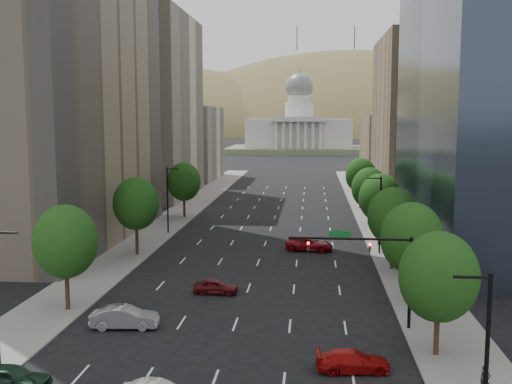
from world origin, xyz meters
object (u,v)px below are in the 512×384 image
(car_silver, at_px, (125,317))
(car_red_far, at_px, (309,244))
(car_maroon, at_px, (216,287))
(capitol, at_px, (299,133))
(car_dkgrn, at_px, (9,379))
(car_red_near, at_px, (353,361))
(traffic_signal, at_px, (377,261))

(car_silver, xyz_separation_m, car_red_far, (13.63, 27.99, -0.06))
(car_maroon, bearing_deg, capitol, 1.04)
(car_dkgrn, height_order, car_silver, car_silver)
(car_red_near, distance_m, car_maroon, 19.28)
(traffic_signal, height_order, car_red_near, traffic_signal)
(car_dkgrn, xyz_separation_m, car_red_near, (19.87, 4.72, -0.14))
(car_maroon, distance_m, car_silver, 10.84)
(car_dkgrn, height_order, car_red_near, car_dkgrn)
(car_maroon, bearing_deg, car_silver, 151.93)
(car_red_near, bearing_deg, car_maroon, 29.02)
(capitol, distance_m, car_dkgrn, 232.77)
(traffic_signal, relative_size, car_red_far, 1.64)
(car_red_near, height_order, car_maroon, car_maroon)
(capitol, xyz_separation_m, car_silver, (-8.13, -221.28, -7.74))
(traffic_signal, xyz_separation_m, car_red_far, (-5.03, 26.42, -4.40))
(traffic_signal, bearing_deg, car_red_far, 100.78)
(car_dkgrn, xyz_separation_m, car_red_far, (17.00, 39.07, -0.04))
(traffic_signal, relative_size, car_silver, 1.80)
(car_dkgrn, height_order, car_maroon, car_dkgrn)
(capitol, bearing_deg, car_silver, -92.10)
(traffic_signal, distance_m, car_maroon, 16.04)
(car_dkgrn, distance_m, car_maroon, 22.28)
(capitol, height_order, car_maroon, capitol)
(car_dkgrn, xyz_separation_m, car_silver, (3.37, 11.08, 0.02))
(traffic_signal, distance_m, car_dkgrn, 25.77)
(traffic_signal, distance_m, car_silver, 19.22)
(capitol, xyz_separation_m, car_dkgrn, (-11.50, -232.36, -7.76))
(car_red_near, bearing_deg, car_silver, 62.77)
(capitol, bearing_deg, car_dkgrn, -92.83)
(car_maroon, xyz_separation_m, car_red_far, (8.23, 18.59, 0.10))
(capitol, relative_size, car_dkgrn, 12.57)
(traffic_signal, height_order, car_dkgrn, traffic_signal)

